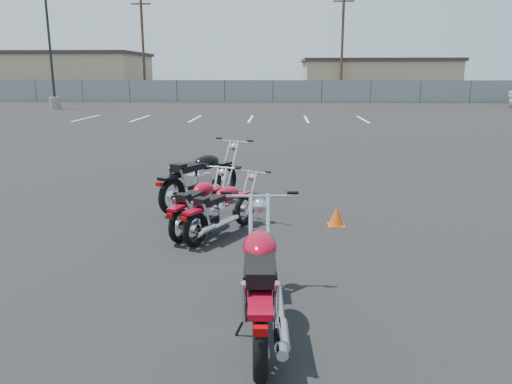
{
  "coord_description": "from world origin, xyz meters",
  "views": [
    {
      "loc": [
        0.55,
        -6.95,
        2.48
      ],
      "look_at": [
        0.2,
        0.6,
        0.65
      ],
      "focal_mm": 35.0,
      "sensor_mm": 36.0,
      "label": 1
    }
  ],
  "objects_px": {
    "motorcycle_front_red": "(199,205)",
    "motorcycle_third_red": "(222,210)",
    "motorcycle_rear_red": "(261,281)",
    "motorcycle_second_black": "(201,178)"
  },
  "relations": [
    {
      "from": "motorcycle_front_red",
      "to": "motorcycle_third_red",
      "type": "relative_size",
      "value": 1.06
    },
    {
      "from": "motorcycle_second_black",
      "to": "motorcycle_third_red",
      "type": "xyz_separation_m",
      "value": [
        0.6,
        -1.79,
        -0.11
      ]
    },
    {
      "from": "motorcycle_front_red",
      "to": "motorcycle_rear_red",
      "type": "bearing_deg",
      "value": -70.77
    },
    {
      "from": "motorcycle_front_red",
      "to": "motorcycle_rear_red",
      "type": "relative_size",
      "value": 0.79
    },
    {
      "from": "motorcycle_front_red",
      "to": "motorcycle_second_black",
      "type": "distance_m",
      "value": 1.58
    },
    {
      "from": "motorcycle_front_red",
      "to": "motorcycle_rear_red",
      "type": "xyz_separation_m",
      "value": [
        1.1,
        -3.15,
        0.11
      ]
    },
    {
      "from": "motorcycle_front_red",
      "to": "motorcycle_second_black",
      "type": "height_order",
      "value": "motorcycle_second_black"
    },
    {
      "from": "motorcycle_front_red",
      "to": "motorcycle_second_black",
      "type": "bearing_deg",
      "value": 97.87
    },
    {
      "from": "motorcycle_front_red",
      "to": "motorcycle_third_red",
      "type": "distance_m",
      "value": 0.45
    },
    {
      "from": "motorcycle_front_red",
      "to": "motorcycle_rear_red",
      "type": "height_order",
      "value": "motorcycle_rear_red"
    }
  ]
}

